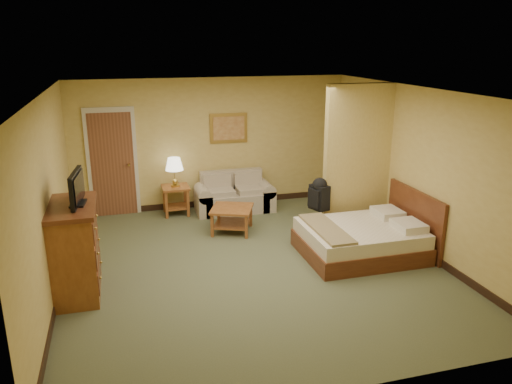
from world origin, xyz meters
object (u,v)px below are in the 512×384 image
object	(u,v)px
loveseat	(234,198)
dresser	(75,249)
coffee_table	(232,214)
bed	(364,238)

from	to	relation	value
loveseat	dresser	distance (m)	3.97
loveseat	coffee_table	distance (m)	1.17
loveseat	dresser	bearing A→B (deg)	-135.36
loveseat	coffee_table	world-z (taller)	loveseat
loveseat	dresser	size ratio (longest dim) A/B	1.23
loveseat	bed	bearing A→B (deg)	-60.81
coffee_table	bed	xyz separation A→B (m)	(1.80, -1.54, -0.05)
coffee_table	dresser	world-z (taller)	dresser
coffee_table	dresser	bearing A→B (deg)	-146.66
loveseat	coffee_table	xyz separation A→B (m)	(-0.31, -1.13, 0.07)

